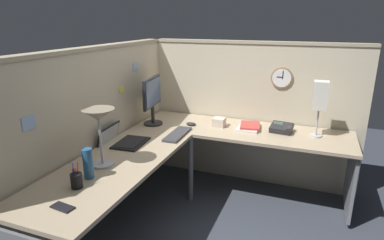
# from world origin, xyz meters

# --- Properties ---
(ground_plane) EXTENTS (6.80, 6.80, 0.00)m
(ground_plane) POSITION_xyz_m (0.00, 0.00, 0.00)
(ground_plane) COLOR #383D47
(cubicle_wall_back) EXTENTS (2.57, 0.12, 1.58)m
(cubicle_wall_back) POSITION_xyz_m (-0.36, 0.87, 0.79)
(cubicle_wall_back) COLOR beige
(cubicle_wall_back) RESTS_ON ground
(cubicle_wall_right) EXTENTS (0.12, 2.37, 1.58)m
(cubicle_wall_right) POSITION_xyz_m (0.87, -0.27, 0.79)
(cubicle_wall_right) COLOR beige
(cubicle_wall_right) RESTS_ON ground
(desk) EXTENTS (2.35, 2.15, 0.73)m
(desk) POSITION_xyz_m (-0.15, -0.05, 0.63)
(desk) COLOR tan
(desk) RESTS_ON ground
(monitor) EXTENTS (0.46, 0.20, 0.50)m
(monitor) POSITION_xyz_m (0.30, 0.64, 1.02)
(monitor) COLOR #232326
(monitor) RESTS_ON desk
(laptop) EXTENTS (0.37, 0.41, 0.22)m
(laptop) POSITION_xyz_m (-0.29, 0.66, 0.75)
(laptop) COLOR black
(laptop) RESTS_ON desk
(keyboard) EXTENTS (0.43, 0.15, 0.02)m
(keyboard) POSITION_xyz_m (0.07, 0.26, 0.74)
(keyboard) COLOR #38383D
(keyboard) RESTS_ON desk
(computer_mouse) EXTENTS (0.06, 0.10, 0.03)m
(computer_mouse) POSITION_xyz_m (0.40, 0.25, 0.75)
(computer_mouse) COLOR #232326
(computer_mouse) RESTS_ON desk
(desk_lamp_dome) EXTENTS (0.24, 0.24, 0.44)m
(desk_lamp_dome) POSITION_xyz_m (-0.74, 0.53, 1.09)
(desk_lamp_dome) COLOR #B7BABF
(desk_lamp_dome) RESTS_ON desk
(pen_cup) EXTENTS (0.08, 0.08, 0.18)m
(pen_cup) POSITION_xyz_m (-1.10, 0.48, 0.78)
(pen_cup) COLOR black
(pen_cup) RESTS_ON desk
(cell_phone) EXTENTS (0.08, 0.15, 0.01)m
(cell_phone) POSITION_xyz_m (-1.33, 0.40, 0.73)
(cell_phone) COLOR black
(cell_phone) RESTS_ON desk
(thermos_flask) EXTENTS (0.07, 0.07, 0.22)m
(thermos_flask) POSITION_xyz_m (-0.96, 0.49, 0.84)
(thermos_flask) COLOR #26598C
(thermos_flask) RESTS_ON desk
(office_phone) EXTENTS (0.21, 0.23, 0.11)m
(office_phone) POSITION_xyz_m (0.53, -0.67, 0.77)
(office_phone) COLOR #232326
(office_phone) RESTS_ON desk
(book_stack) EXTENTS (0.30, 0.23, 0.04)m
(book_stack) POSITION_xyz_m (0.51, -0.34, 0.75)
(book_stack) COLOR silver
(book_stack) RESTS_ON desk
(desk_lamp_paper) EXTENTS (0.13, 0.13, 0.53)m
(desk_lamp_paper) POSITION_xyz_m (0.52, -0.98, 1.11)
(desk_lamp_paper) COLOR #B7BABF
(desk_lamp_paper) RESTS_ON desk
(tissue_box) EXTENTS (0.12, 0.12, 0.09)m
(tissue_box) POSITION_xyz_m (0.48, -0.03, 0.78)
(tissue_box) COLOR beige
(tissue_box) RESTS_ON desk
(wall_clock) EXTENTS (0.04, 0.22, 0.22)m
(wall_clock) POSITION_xyz_m (0.82, -0.60, 1.22)
(wall_clock) COLOR olive
(pinned_note_leftmost) EXTENTS (0.09, 0.00, 0.08)m
(pinned_note_leftmost) POSITION_xyz_m (0.29, 0.82, 1.33)
(pinned_note_leftmost) COLOR #99B7E5
(pinned_note_middle) EXTENTS (0.08, 0.00, 0.07)m
(pinned_note_middle) POSITION_xyz_m (0.01, 0.82, 1.15)
(pinned_note_middle) COLOR #EAD84C
(pinned_note_rightmost) EXTENTS (0.11, 0.00, 0.10)m
(pinned_note_rightmost) POSITION_xyz_m (-1.11, 0.82, 1.14)
(pinned_note_rightmost) COLOR #99B7E5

